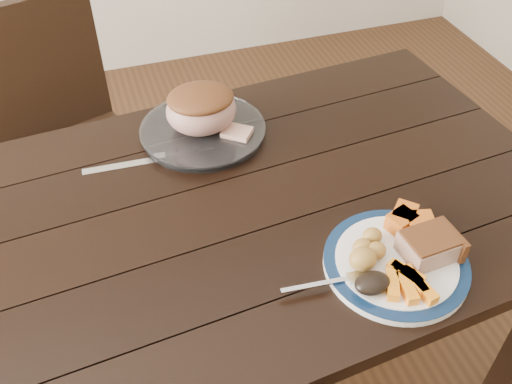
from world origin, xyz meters
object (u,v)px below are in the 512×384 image
object	(u,v)px
dining_table	(221,239)
dinner_plate	(396,264)
serving_platter	(203,132)
pork_slice	(429,246)
fork	(333,282)
roast_joint	(201,110)
chair_far	(64,132)
carving_knife	(174,155)

from	to	relation	value
dining_table	dinner_plate	world-z (taller)	dinner_plate
dining_table	serving_platter	world-z (taller)	serving_platter
pork_slice	fork	distance (m)	0.21
dinner_plate	roast_joint	distance (m)	0.61
chair_far	dinner_plate	bearing A→B (deg)	103.52
dining_table	pork_slice	world-z (taller)	pork_slice
pork_slice	fork	xyz separation A→B (m)	(-0.21, -0.01, -0.02)
dining_table	chair_far	bearing A→B (deg)	114.19
dining_table	carving_knife	xyz separation A→B (m)	(-0.05, 0.22, 0.10)
dining_table	fork	distance (m)	0.33
chair_far	carving_knife	distance (m)	0.63
fork	dinner_plate	bearing A→B (deg)	9.40
pork_slice	serving_platter	bearing A→B (deg)	120.04
serving_platter	carving_knife	xyz separation A→B (m)	(-0.09, -0.07, -0.00)
chair_far	pork_slice	size ratio (longest dim) A/B	8.85
dinner_plate	fork	bearing A→B (deg)	-175.72
chair_far	carving_knife	xyz separation A→B (m)	(0.27, -0.52, 0.23)
dining_table	fork	xyz separation A→B (m)	(0.15, -0.28, 0.11)
serving_platter	carving_knife	size ratio (longest dim) A/B	0.97
fork	pork_slice	bearing A→B (deg)	6.60
dinner_plate	chair_far	bearing A→B (deg)	121.94
serving_platter	carving_knife	distance (m)	0.11
serving_platter	pork_slice	size ratio (longest dim) A/B	2.97
pork_slice	chair_far	bearing A→B (deg)	124.38
dinner_plate	pork_slice	size ratio (longest dim) A/B	2.76
chair_far	dinner_plate	distance (m)	1.20
pork_slice	carving_knife	bearing A→B (deg)	130.32
dining_table	roast_joint	size ratio (longest dim) A/B	9.44
pork_slice	roast_joint	size ratio (longest dim) A/B	0.59
roast_joint	chair_far	bearing A→B (deg)	129.17
dining_table	serving_platter	bearing A→B (deg)	82.55
roast_joint	dining_table	bearing A→B (deg)	-97.45
dinner_plate	carving_knife	bearing A→B (deg)	125.91
serving_platter	pork_slice	world-z (taller)	pork_slice
fork	roast_joint	world-z (taller)	roast_joint
chair_far	carving_knife	bearing A→B (deg)	99.50
serving_platter	pork_slice	bearing A→B (deg)	-59.96
dinner_plate	fork	xyz separation A→B (m)	(-0.14, -0.01, 0.01)
fork	roast_joint	size ratio (longest dim) A/B	1.01
serving_platter	fork	world-z (taller)	fork
serving_platter	carving_knife	bearing A→B (deg)	-143.39
carving_knife	chair_far	bearing A→B (deg)	120.58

